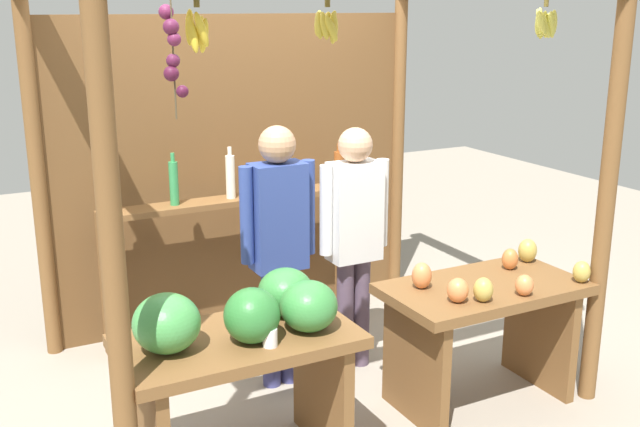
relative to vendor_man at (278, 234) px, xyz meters
name	(u,v)px	position (x,y,z in m)	size (l,w,h in m)	color
ground_plane	(305,372)	(0.19, 0.05, -0.98)	(12.00, 12.00, 0.00)	gray
market_stall	(270,138)	(0.19, 0.53, 0.48)	(2.88, 2.25, 2.48)	brown
fruit_counter_left	(244,344)	(-0.54, -0.76, -0.28)	(1.16, 0.65, 1.02)	brown
fruit_counter_right	(483,315)	(0.96, -0.75, -0.42)	(1.16, 0.64, 0.89)	brown
bottle_shelf_unit	(234,229)	(0.05, 0.85, -0.20)	(1.84, 0.22, 1.36)	brown
vendor_man	(278,234)	(0.00, 0.00, 0.00)	(0.48, 0.22, 1.62)	#3A3B77
vendor_woman	(354,228)	(0.52, -0.01, -0.03)	(0.48, 0.21, 1.58)	#554457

